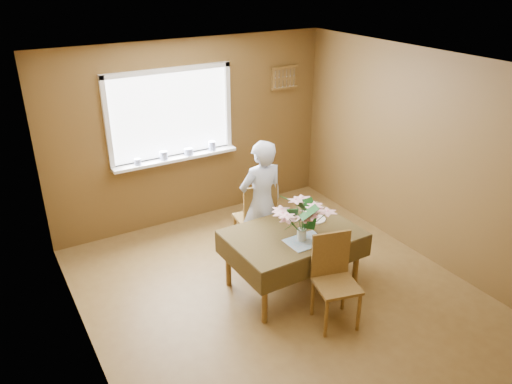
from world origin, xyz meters
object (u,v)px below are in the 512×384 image
flower_bouquet (303,216)px  chair_far (257,217)px  dining_table (293,239)px  chair_near (334,275)px  seated_woman (261,203)px

flower_bouquet → chair_far: bearing=89.5°
dining_table → chair_near: (0.04, -0.67, -0.09)m
chair_near → seated_woman: seated_woman is taller
seated_woman → flower_bouquet: (-0.01, -0.83, 0.21)m
chair_far → flower_bouquet: bearing=96.6°
chair_far → chair_near: chair_far is taller
seated_woman → dining_table: bearing=92.3°
chair_far → seated_woman: (-0.00, -0.11, 0.24)m
chair_near → seated_woman: (-0.05, 1.33, 0.26)m
dining_table → flower_bouquet: bearing=-96.7°
seated_woman → flower_bouquet: 0.86m
dining_table → seated_woman: 0.68m
chair_near → flower_bouquet: 0.68m
chair_far → seated_woman: seated_woman is taller
seated_woman → flower_bouquet: seated_woman is taller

